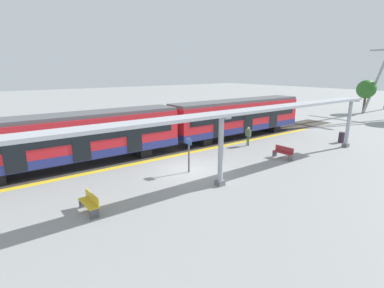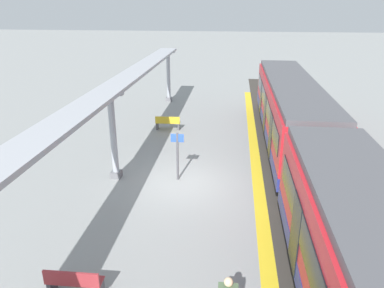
% 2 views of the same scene
% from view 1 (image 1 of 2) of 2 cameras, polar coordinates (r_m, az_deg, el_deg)
% --- Properties ---
extents(ground_plane, '(176.00, 176.00, 0.00)m').
position_cam_1_polar(ground_plane, '(18.72, -0.27, -5.04)').
color(ground_plane, gray).
extents(tactile_edge_strip, '(0.49, 35.27, 0.01)m').
position_cam_1_polar(tactile_edge_strip, '(21.28, -5.44, -2.68)').
color(tactile_edge_strip, yellow).
rests_on(tactile_edge_strip, ground).
extents(trackbed, '(3.20, 47.27, 0.01)m').
position_cam_1_polar(trackbed, '(22.83, -7.85, -1.58)').
color(trackbed, '#38332D').
rests_on(trackbed, ground).
extents(train_near_carriage, '(2.65, 14.29, 3.48)m').
position_cam_1_polar(train_near_carriage, '(20.40, -21.86, 0.90)').
color(train_near_carriage, red).
rests_on(train_near_carriage, ground).
extents(train_far_carriage, '(2.65, 14.29, 3.48)m').
position_cam_1_polar(train_far_carriage, '(27.96, 9.00, 5.16)').
color(train_far_carriage, red).
rests_on(train_far_carriage, ground).
extents(canopy_pillar_second, '(1.10, 0.44, 3.89)m').
position_cam_1_polar(canopy_pillar_second, '(15.75, 5.62, -1.36)').
color(canopy_pillar_second, slate).
rests_on(canopy_pillar_second, ground).
extents(canopy_pillar_third, '(1.10, 0.44, 3.89)m').
position_cam_1_polar(canopy_pillar_third, '(26.91, 28.21, 3.57)').
color(canopy_pillar_third, slate).
rests_on(canopy_pillar_third, ground).
extents(canopy_beam, '(1.20, 28.35, 0.16)m').
position_cam_1_polar(canopy_beam, '(15.40, 6.11, 5.88)').
color(canopy_beam, '#A8AAB2').
rests_on(canopy_beam, canopy_pillar_nearest).
extents(bench_near_end, '(1.51, 0.49, 0.86)m').
position_cam_1_polar(bench_near_end, '(14.05, -19.32, -10.76)').
color(bench_near_end, gold).
rests_on(bench_near_end, ground).
extents(bench_mid_platform, '(1.51, 0.46, 0.86)m').
position_cam_1_polar(bench_mid_platform, '(21.93, 17.36, -1.58)').
color(bench_mid_platform, '#9C2E33').
rests_on(bench_mid_platform, ground).
extents(trash_bin, '(0.48, 0.48, 0.91)m').
position_cam_1_polar(trash_bin, '(28.69, 27.13, 1.17)').
color(trash_bin, '#2F2533').
rests_on(trash_bin, ground).
extents(platform_info_sign, '(0.56, 0.10, 2.20)m').
position_cam_1_polar(platform_info_sign, '(17.91, -0.62, -1.48)').
color(platform_info_sign, '#4C4C51').
rests_on(platform_info_sign, ground).
extents(passenger_waiting_near_edge, '(0.46, 0.21, 1.58)m').
position_cam_1_polar(passenger_waiting_near_edge, '(24.80, 10.92, 1.93)').
color(passenger_waiting_near_edge, '#445F42').
rests_on(passenger_waiting_near_edge, ground).
extents(tree_left_background, '(2.66, 2.66, 4.77)m').
position_cam_1_polar(tree_left_background, '(49.78, 30.86, 9.13)').
color(tree_left_background, brown).
rests_on(tree_left_background, ground).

